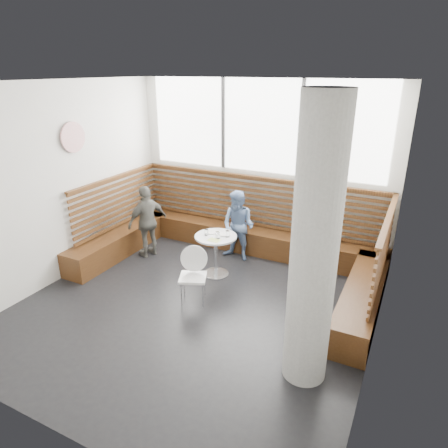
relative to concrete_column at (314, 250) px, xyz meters
The scene contains 15 objects.
room 1.95m from the concrete_column, 161.90° to the left, with size 5.00×5.00×3.20m.
booth 3.24m from the concrete_column, 127.94° to the left, with size 5.00×2.50×1.44m.
concrete_column is the anchor object (origin of this frame).
wall_art 4.48m from the concrete_column, 166.94° to the left, with size 0.50×0.50×0.03m, color white.
cafe_table 2.85m from the concrete_column, 140.71° to the left, with size 0.71×0.71×0.73m.
cafe_chair 2.37m from the concrete_column, 157.47° to the left, with size 0.41×0.40×0.86m.
adult_man 2.11m from the concrete_column, 102.59° to the left, with size 1.06×0.61×1.64m, color #353D28.
child_back 3.25m from the concrete_column, 129.15° to the left, with size 0.64×0.50×1.31m, color #6683B2.
child_left 4.08m from the concrete_column, 153.10° to the left, with size 0.80×0.33×1.37m, color #5D5C54.
plate_near 2.93m from the concrete_column, 140.77° to the left, with size 0.22×0.22×0.02m, color white.
plate_far 2.77m from the concrete_column, 137.32° to the left, with size 0.22×0.22×0.02m, color white.
glass_left 2.85m from the concrete_column, 143.51° to the left, with size 0.07×0.07×0.10m, color white.
glass_mid 2.65m from the concrete_column, 141.00° to the left, with size 0.07×0.07×0.12m, color white.
glass_right 2.65m from the concrete_column, 136.97° to the left, with size 0.07×0.07×0.11m, color white.
menu_card 2.62m from the concrete_column, 142.98° to the left, with size 0.21×0.15×0.00m, color #A5C64C.
Camera 1 is at (2.69, -4.37, 3.36)m, focal length 32.00 mm.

